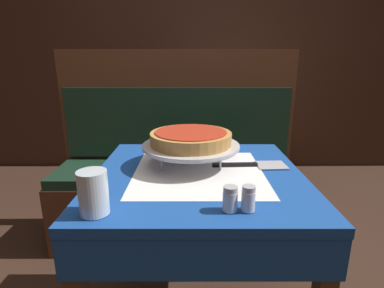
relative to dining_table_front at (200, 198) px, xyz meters
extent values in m
cube|color=#194799|center=(0.00, 0.00, 0.08)|extent=(0.74, 0.74, 0.03)
cube|color=white|center=(0.00, 0.00, 0.10)|extent=(0.46, 0.46, 0.00)
cube|color=#194799|center=(0.00, 0.00, 0.01)|extent=(0.74, 0.74, 0.12)
cube|color=#4C331E|center=(-0.34, 0.34, -0.28)|extent=(0.05, 0.05, 0.70)
cube|color=#4C331E|center=(0.34, 0.34, -0.28)|extent=(0.05, 0.05, 0.70)
cube|color=beige|center=(0.34, 1.61, 0.09)|extent=(0.77, 0.77, 0.03)
cube|color=white|center=(0.34, 1.61, 0.11)|extent=(0.48, 0.48, 0.00)
cube|color=beige|center=(0.34, 1.61, -0.01)|extent=(0.77, 0.77, 0.16)
cube|color=#4C331E|center=(-0.01, 1.26, -0.28)|extent=(0.05, 0.05, 0.71)
cube|color=#4C331E|center=(0.69, 1.26, -0.28)|extent=(0.05, 0.05, 0.71)
cube|color=#4C331E|center=(-0.01, 1.97, -0.28)|extent=(0.05, 0.05, 0.71)
cube|color=#4C331E|center=(0.69, 1.97, -0.28)|extent=(0.05, 0.05, 0.71)
cube|color=brown|center=(-0.12, 0.73, -0.42)|extent=(1.49, 0.46, 0.43)
cube|color=#193323|center=(-0.12, 0.73, -0.18)|extent=(1.46, 0.45, 0.06)
cube|color=brown|center=(-0.12, 0.93, 0.20)|extent=(1.49, 0.06, 0.70)
cube|color=#193323|center=(-0.12, 0.88, 0.10)|extent=(1.43, 0.02, 0.45)
cube|color=#3D2319|center=(0.00, 2.11, 0.57)|extent=(6.00, 0.04, 2.40)
cylinder|color=#ADADB2|center=(-0.03, 0.20, 0.14)|extent=(0.01, 0.01, 0.07)
cylinder|color=#ADADB2|center=(-0.14, 0.02, 0.14)|extent=(0.01, 0.01, 0.07)
cylinder|color=#ADADB2|center=(0.08, 0.02, 0.14)|extent=(0.01, 0.01, 0.07)
cylinder|color=#ADADB2|center=(-0.03, 0.08, 0.17)|extent=(0.25, 0.25, 0.01)
cylinder|color=silver|center=(-0.03, 0.08, 0.17)|extent=(0.35, 0.35, 0.01)
cylinder|color=silver|center=(-0.03, 0.08, 0.18)|extent=(0.37, 0.37, 0.01)
cylinder|color=#C68E47|center=(-0.03, 0.08, 0.21)|extent=(0.30, 0.30, 0.05)
cylinder|color=red|center=(-0.03, 0.08, 0.23)|extent=(0.27, 0.27, 0.01)
cube|color=#BCBCC1|center=(0.28, 0.07, 0.10)|extent=(0.11, 0.10, 0.00)
cube|color=black|center=(0.14, 0.06, 0.11)|extent=(0.17, 0.03, 0.01)
cylinder|color=silver|center=(-0.28, -0.30, 0.16)|extent=(0.08, 0.08, 0.12)
cylinder|color=silver|center=(0.08, -0.28, 0.13)|extent=(0.04, 0.04, 0.05)
cylinder|color=#B7B7BC|center=(0.08, -0.28, 0.16)|extent=(0.04, 0.04, 0.02)
cylinder|color=silver|center=(0.13, -0.28, 0.13)|extent=(0.04, 0.04, 0.05)
cylinder|color=#B7B7BC|center=(0.13, -0.28, 0.16)|extent=(0.04, 0.04, 0.02)
cube|color=black|center=(0.26, 1.54, 0.12)|extent=(0.11, 0.11, 0.03)
cylinder|color=black|center=(0.26, 1.54, 0.21)|extent=(0.01, 0.01, 0.14)
cylinder|color=#99194C|center=(0.26, 1.57, 0.19)|extent=(0.04, 0.04, 0.11)
cylinder|color=white|center=(0.26, 1.50, 0.19)|extent=(0.04, 0.04, 0.11)
camera|label=1|loc=(-0.02, -1.01, 0.49)|focal=28.00mm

